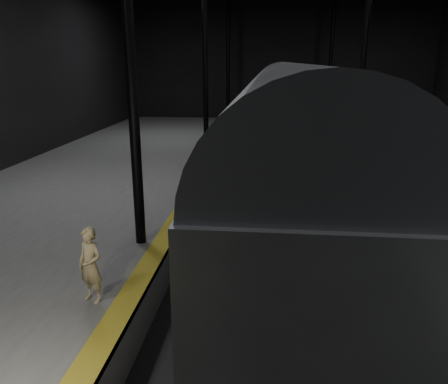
# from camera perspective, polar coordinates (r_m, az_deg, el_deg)

# --- Properties ---
(ground) EXTENTS (44.00, 44.00, 0.00)m
(ground) POSITION_cam_1_polar(r_m,az_deg,el_deg) (15.30, 7.64, -4.58)
(ground) COLOR black
(ground) RESTS_ON ground
(platform_left) EXTENTS (9.00, 43.80, 1.00)m
(platform_left) POSITION_cam_1_polar(r_m,az_deg,el_deg) (16.63, -19.07, -1.79)
(platform_left) COLOR #525250
(platform_left) RESTS_ON ground
(tactile_strip) EXTENTS (0.50, 43.80, 0.01)m
(tactile_strip) POSITION_cam_1_polar(r_m,az_deg,el_deg) (15.19, -4.55, -0.61)
(tactile_strip) COLOR olive
(tactile_strip) RESTS_ON platform_left
(track) EXTENTS (2.40, 43.00, 0.24)m
(track) POSITION_cam_1_polar(r_m,az_deg,el_deg) (15.27, 7.65, -4.34)
(track) COLOR #3F3328
(track) RESTS_ON ground
(train) EXTENTS (3.00, 20.05, 5.36)m
(train) POSITION_cam_1_polar(r_m,az_deg,el_deg) (13.92, 8.18, 6.08)
(train) COLOR #919398
(train) RESTS_ON ground
(woman) EXTENTS (0.66, 0.57, 1.53)m
(woman) POSITION_cam_1_polar(r_m,az_deg,el_deg) (8.88, -17.05, -9.14)
(woman) COLOR tan
(woman) RESTS_ON platform_left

